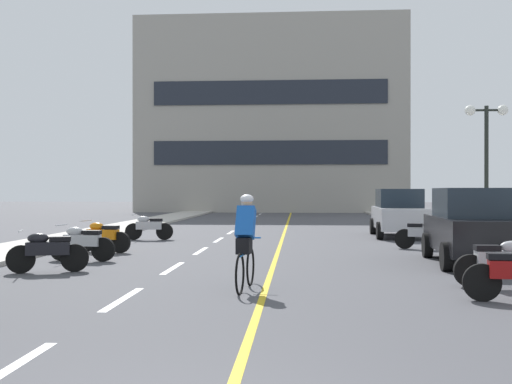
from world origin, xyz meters
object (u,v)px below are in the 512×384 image
Objects in this scene: parked_car_near at (473,226)px; motorcycle_6 at (424,234)px; street_lamp_mid at (486,139)px; motorcycle_4 at (82,242)px; parked_car_mid at (399,213)px; motorcycle_3 at (47,251)px; motorcycle_7 at (149,227)px; cyclist_rider at (245,240)px; motorcycle_2 at (502,262)px; motorcycle_5 at (102,236)px.

motorcycle_6 is (-0.40, 3.71, -0.44)m from parked_car_near.
street_lamp_mid is 2.69× the size of motorcycle_4.
parked_car_mid is 2.58× the size of motorcycle_3.
parked_car_mid is 2.54× the size of motorcycle_6.
motorcycle_7 is at bearing 89.42° from motorcycle_4.
motorcycle_4 is (-0.01, 2.14, 0.00)m from motorcycle_3.
motorcycle_7 is at bearing 89.63° from motorcycle_3.
parked_car_near is at bearing 38.93° from cyclist_rider.
parked_car_near is at bearing -87.76° from parked_car_mid.
street_lamp_mid reaches higher than motorcycle_3.
motorcycle_6 is at bearing 89.45° from motorcycle_2.
street_lamp_mid is at bearing 20.84° from motorcycle_5.
parked_car_mid reaches higher than motorcycle_5.
motorcycle_2 is at bearing -21.47° from motorcycle_4.
motorcycle_7 is (-11.76, -0.09, -3.05)m from street_lamp_mid.
motorcycle_2 is at bearing 6.46° from cyclist_rider.
motorcycle_6 is (-2.70, -2.97, -3.05)m from street_lamp_mid.
street_lamp_mid is 2.69× the size of motorcycle_7.
street_lamp_mid is 2.74× the size of motorcycle_6.
motorcycle_7 is at bearing 131.45° from motorcycle_2.
parked_car_near is 2.52× the size of motorcycle_7.
motorcycle_6 is at bearing 32.81° from motorcycle_3.
motorcycle_5 is (-12.00, -4.57, -3.05)m from street_lamp_mid.
motorcycle_4 is 1.02× the size of motorcycle_6.
motorcycle_3 is 0.93× the size of cyclist_rider.
motorcycle_4 is 1.00× the size of motorcycle_7.
motorcycle_4 is 6.05m from cyclist_rider.
motorcycle_6 is at bearing -90.71° from parked_car_mid.
motorcycle_3 is (-9.05, 1.42, 0.00)m from motorcycle_2.
motorcycle_6 is 0.98× the size of motorcycle_7.
motorcycle_2 is at bearing -31.74° from motorcycle_5.
street_lamp_mid reaches higher than motorcycle_7.
motorcycle_5 is at bearing 92.36° from motorcycle_3.
motorcycle_3 and motorcycle_6 have the same top height.
parked_car_near reaches higher than motorcycle_7.
cyclist_rider is (-4.62, -0.52, 0.41)m from motorcycle_2.
motorcycle_3 is at bearing -143.19° from street_lamp_mid.
motorcycle_4 is 2.15m from motorcycle_5.
motorcycle_5 is at bearing -92.99° from motorcycle_7.
street_lamp_mid is at bearing 55.60° from cyclist_rider.
parked_car_mid reaches higher than cyclist_rider.
motorcycle_5 is 1.01× the size of motorcycle_6.
motorcycle_7 is at bearing -179.55° from street_lamp_mid.
parked_car_near reaches higher than motorcycle_5.
motorcycle_2 is 10.84m from motorcycle_5.
parked_car_mid is 5.06m from motorcycle_6.
street_lamp_mid reaches higher than motorcycle_6.
motorcycle_7 is at bearing 87.01° from motorcycle_5.
motorcycle_3 is 0.98× the size of motorcycle_5.
parked_car_mid is at bearing 69.73° from cyclist_rider.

